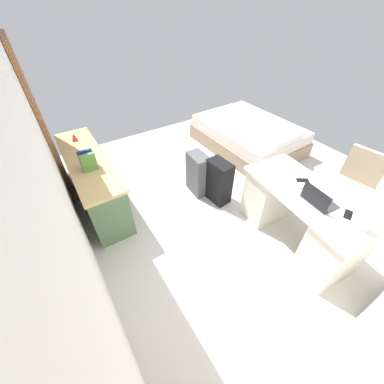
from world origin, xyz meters
name	(u,v)px	position (x,y,z in m)	size (l,w,h in m)	color
ground_plane	(229,196)	(0.00, 0.00, 0.00)	(5.17, 5.17, 0.00)	beige
wall_back	(45,167)	(0.00, 2.06, 1.32)	(4.17, 0.10, 2.64)	silver
door_wooden	(44,127)	(1.53, 1.98, 1.02)	(0.88, 0.05, 2.04)	brown
desk	(299,216)	(-1.04, -0.15, 0.39)	(1.50, 0.80, 0.75)	silver
office_chair	(349,189)	(-1.09, -1.06, 0.42)	(0.52, 0.52, 0.94)	black
credenza	(93,181)	(0.96, 1.68, 0.37)	(1.80, 0.48, 0.74)	#4C6B47
bed	(248,135)	(0.94, -1.22, 0.24)	(1.93, 1.44, 0.58)	gray
suitcase_black	(219,182)	(0.05, 0.19, 0.32)	(0.36, 0.22, 0.65)	black
suitcase_spare_grey	(198,174)	(0.36, 0.33, 0.32)	(0.36, 0.22, 0.64)	#4C4C51
laptop	(318,200)	(-1.17, -0.08, 0.80)	(0.33, 0.25, 0.21)	#333338
computer_mouse	(300,186)	(-0.92, -0.15, 0.76)	(0.06, 0.10, 0.03)	white
cell_phone_near_laptop	(348,214)	(-1.44, -0.20, 0.75)	(0.07, 0.14, 0.01)	black
cell_phone_by_mouse	(303,180)	(-0.86, -0.27, 0.75)	(0.07, 0.14, 0.01)	black
desk_lamp	(367,207)	(-1.55, -0.10, 1.01)	(0.16, 0.11, 0.34)	silver
book_row	(88,161)	(0.70, 1.68, 0.85)	(0.16, 0.17, 0.22)	#508335
figurine_small	(74,137)	(1.50, 1.68, 0.80)	(0.08, 0.08, 0.11)	red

